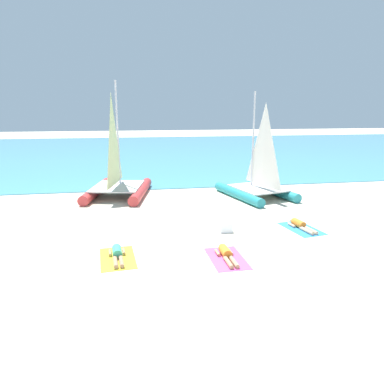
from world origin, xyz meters
The scene contains 11 objects.
ground_plane centered at (0.00, 10.00, 0.00)m, with size 120.00×120.00×0.00m, color beige.
ocean_water centered at (0.00, 30.80, 0.03)m, with size 120.00×40.00×0.05m, color #4C9EB7.
sailboat_teal centered at (4.16, 8.10, 0.84)m, with size 3.76×4.87×5.63m.
sailboat_red centered at (-3.34, 9.59, 0.93)m, with size 3.89×5.25×6.22m.
towel_left centered at (-3.10, 1.05, 0.01)m, with size 1.10×1.90×0.01m, color yellow.
sunbather_left centered at (-3.11, 1.11, 0.13)m, with size 0.58×1.57×0.30m.
towel_middle centered at (0.38, 0.43, 0.01)m, with size 1.10×1.90×0.01m, color #D84C99.
sunbather_middle centered at (0.38, 0.50, 0.13)m, with size 0.55×1.56×0.30m.
towel_right centered at (4.12, 2.75, 0.01)m, with size 1.10×1.90×0.01m, color #338CD8.
sunbather_right centered at (4.11, 2.82, 0.13)m, with size 0.66×1.57×0.30m.
cooler_box centered at (1.00, 2.92, 0.18)m, with size 0.50×0.36×0.36m, color white.
Camera 1 is at (-2.53, -9.88, 4.73)m, focal length 33.16 mm.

